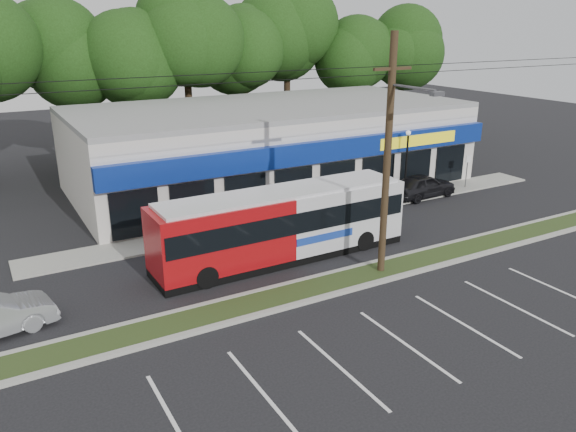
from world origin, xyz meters
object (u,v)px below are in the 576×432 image
(sign_post, at_px, (468,165))
(car_dark, at_px, (423,186))
(utility_pole, at_px, (386,151))
(pedestrian_a, at_px, (321,203))
(metrobus, at_px, (282,223))
(pedestrian_b, at_px, (331,220))
(lamp_post, at_px, (407,157))

(sign_post, bearing_deg, car_dark, -178.87)
(utility_pole, xyz_separation_m, pedestrian_a, (1.91, 7.57, -4.63))
(utility_pole, distance_m, metrobus, 5.84)
(sign_post, distance_m, pedestrian_b, 12.56)
(car_dark, xyz_separation_m, pedestrian_a, (-7.45, 0.00, 0.03))
(sign_post, bearing_deg, pedestrian_b, -168.15)
(pedestrian_b, bearing_deg, utility_pole, 110.74)
(utility_pole, relative_size, pedestrian_b, 33.62)
(metrobus, bearing_deg, pedestrian_b, 21.52)
(sign_post, distance_m, pedestrian_a, 11.28)
(sign_post, relative_size, pedestrian_a, 1.42)
(metrobus, bearing_deg, lamp_post, 20.74)
(lamp_post, xyz_separation_m, sign_post, (5.00, -0.23, -1.12))
(utility_pole, xyz_separation_m, sign_post, (13.17, 7.65, -3.86))
(lamp_post, relative_size, pedestrian_a, 2.70)
(sign_post, xyz_separation_m, car_dark, (-3.80, -0.07, -0.80))
(pedestrian_b, bearing_deg, pedestrian_a, -81.22)
(lamp_post, bearing_deg, pedestrian_a, -177.25)
(car_dark, bearing_deg, sign_post, -91.75)
(utility_pole, relative_size, sign_post, 22.47)
(utility_pole, relative_size, pedestrian_a, 31.82)
(car_dark, height_order, pedestrian_b, car_dark)
(metrobus, height_order, car_dark, metrobus)
(utility_pole, bearing_deg, metrobus, 127.76)
(lamp_post, distance_m, car_dark, 2.28)
(car_dark, distance_m, pedestrian_b, 8.83)
(lamp_post, height_order, metrobus, lamp_post)
(utility_pole, height_order, sign_post, utility_pole)
(metrobus, bearing_deg, sign_post, 13.62)
(car_dark, bearing_deg, pedestrian_a, 87.13)
(sign_post, distance_m, metrobus, 16.45)
(sign_post, height_order, metrobus, metrobus)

